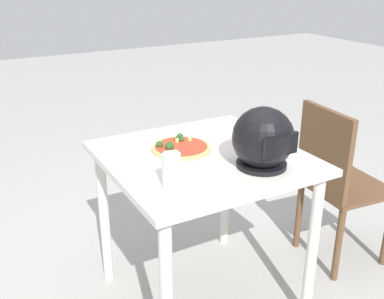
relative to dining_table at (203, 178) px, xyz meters
The scene contains 7 objects.
ground_plane 0.66m from the dining_table, ahead, with size 14.00×14.00×0.00m, color #9E9E99.
dining_table is the anchor object (origin of this frame).
pizza_plate 0.16m from the dining_table, 41.74° to the right, with size 0.32×0.32×0.01m, color white.
pizza 0.18m from the dining_table, 42.15° to the right, with size 0.27×0.27×0.05m.
motorcycle_helmet 0.36m from the dining_table, 123.05° to the left, with size 0.26×0.26×0.26m.
drinking_glass 0.39m from the dining_table, 40.01° to the left, with size 0.07×0.07×0.14m, color silver.
chair_side 0.80m from the dining_table, behind, with size 0.43×0.43×0.90m.
Camera 1 is at (0.95, 1.62, 1.57)m, focal length 42.95 mm.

